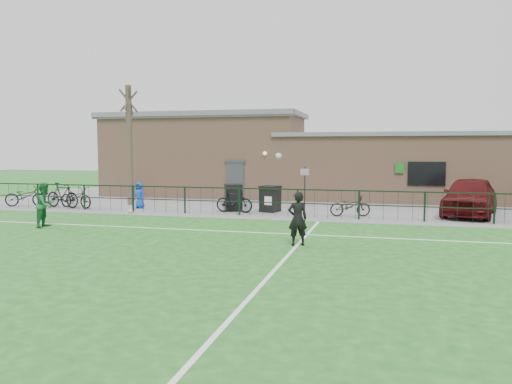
% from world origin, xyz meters
% --- Properties ---
extents(ground, '(90.00, 90.00, 0.00)m').
position_xyz_m(ground, '(0.00, 0.00, 0.00)').
color(ground, '#1A5A1B').
rests_on(ground, ground).
extents(paving_strip, '(34.00, 13.00, 0.02)m').
position_xyz_m(paving_strip, '(0.00, 13.50, 0.01)').
color(paving_strip, slate).
rests_on(paving_strip, ground).
extents(pitch_line_touch, '(28.00, 0.10, 0.01)m').
position_xyz_m(pitch_line_touch, '(0.00, 7.80, 0.00)').
color(pitch_line_touch, white).
rests_on(pitch_line_touch, ground).
extents(pitch_line_mid, '(28.00, 0.10, 0.01)m').
position_xyz_m(pitch_line_mid, '(0.00, 4.00, 0.00)').
color(pitch_line_mid, white).
rests_on(pitch_line_mid, ground).
extents(pitch_line_perp, '(0.10, 16.00, 0.01)m').
position_xyz_m(pitch_line_perp, '(2.00, 0.00, 0.00)').
color(pitch_line_perp, white).
rests_on(pitch_line_perp, ground).
extents(perimeter_fence, '(28.00, 0.10, 1.20)m').
position_xyz_m(perimeter_fence, '(0.00, 8.00, 0.60)').
color(perimeter_fence, black).
rests_on(perimeter_fence, ground).
extents(bare_tree, '(0.30, 0.30, 6.00)m').
position_xyz_m(bare_tree, '(-8.00, 10.50, 3.00)').
color(bare_tree, '#423428').
rests_on(bare_tree, ground).
extents(wheelie_bin_left, '(1.01, 1.07, 1.12)m').
position_xyz_m(wheelie_bin_left, '(-2.22, 9.44, 0.58)').
color(wheelie_bin_left, black).
rests_on(wheelie_bin_left, paving_strip).
extents(wheelie_bin_right, '(0.90, 0.97, 1.08)m').
position_xyz_m(wheelie_bin_right, '(-0.49, 9.45, 0.56)').
color(wheelie_bin_right, black).
rests_on(wheelie_bin_right, paving_strip).
extents(sign_post, '(0.07, 0.07, 2.00)m').
position_xyz_m(sign_post, '(0.90, 10.56, 1.02)').
color(sign_post, black).
rests_on(sign_post, paving_strip).
extents(car_maroon, '(3.10, 5.16, 1.64)m').
position_xyz_m(car_maroon, '(8.00, 10.42, 0.84)').
color(car_maroon, '#4E0E10').
rests_on(car_maroon, paving_strip).
extents(bicycle_a, '(2.06, 1.32, 1.02)m').
position_xyz_m(bicycle_a, '(-12.59, 8.48, 0.53)').
color(bicycle_a, black).
rests_on(bicycle_a, paving_strip).
extents(bicycle_b, '(2.09, 0.95, 1.21)m').
position_xyz_m(bicycle_b, '(-10.46, 8.41, 0.62)').
color(bicycle_b, black).
rests_on(bicycle_b, paving_strip).
extents(bicycle_c, '(2.04, 1.06, 1.02)m').
position_xyz_m(bicycle_c, '(-9.81, 8.53, 0.53)').
color(bicycle_c, black).
rests_on(bicycle_c, paving_strip).
extents(bicycle_d, '(1.74, 0.60, 1.03)m').
position_xyz_m(bicycle_d, '(-1.97, 8.78, 0.53)').
color(bicycle_d, black).
rests_on(bicycle_d, paving_strip).
extents(bicycle_e, '(1.77, 0.97, 0.88)m').
position_xyz_m(bicycle_e, '(3.09, 8.82, 0.46)').
color(bicycle_e, black).
rests_on(bicycle_e, paving_strip).
extents(spectator_child, '(0.71, 0.58, 1.25)m').
position_xyz_m(spectator_child, '(-6.79, 9.16, 0.64)').
color(spectator_child, '#133FB7').
rests_on(spectator_child, paving_strip).
extents(goalkeeper_kick, '(1.78, 3.97, 2.70)m').
position_xyz_m(goalkeeper_kick, '(1.97, 2.23, 0.85)').
color(goalkeeper_kick, black).
rests_on(goalkeeper_kick, ground).
extents(outfield_player, '(0.68, 0.84, 1.62)m').
position_xyz_m(outfield_player, '(-7.49, 3.27, 0.81)').
color(outfield_player, '#1B612F').
rests_on(outfield_player, ground).
extents(ball_ground, '(0.22, 0.22, 0.22)m').
position_xyz_m(ball_ground, '(-6.37, 7.47, 0.11)').
color(ball_ground, white).
rests_on(ball_ground, ground).
extents(clubhouse, '(24.25, 5.40, 4.96)m').
position_xyz_m(clubhouse, '(-0.88, 16.50, 2.22)').
color(clubhouse, tan).
rests_on(clubhouse, ground).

